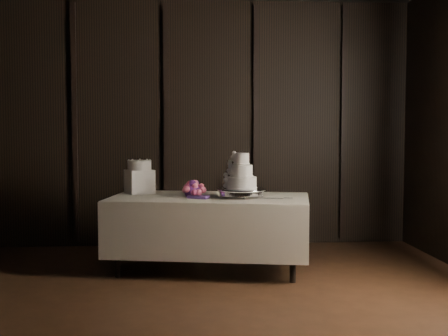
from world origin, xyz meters
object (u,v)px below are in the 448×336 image
(wedding_cake, at_px, (239,175))
(small_cake, at_px, (139,165))
(cake_stand, at_px, (242,193))
(bouquet, at_px, (193,190))
(display_table, at_px, (209,230))
(box_pedestal, at_px, (140,182))

(wedding_cake, relative_size, small_cake, 1.43)
(cake_stand, bearing_deg, bouquet, 168.15)
(wedding_cake, bearing_deg, cake_stand, 36.97)
(cake_stand, bearing_deg, display_table, 158.48)
(wedding_cake, bearing_deg, bouquet, 172.92)
(display_table, height_order, wedding_cake, wedding_cake)
(wedding_cake, bearing_deg, box_pedestal, 161.14)
(cake_stand, relative_size, box_pedestal, 1.86)
(wedding_cake, distance_m, box_pedestal, 1.13)
(box_pedestal, bearing_deg, small_cake, 0.00)
(small_cake, bearing_deg, box_pedestal, 0.00)
(box_pedestal, bearing_deg, wedding_cake, -26.08)
(box_pedestal, bearing_deg, cake_stand, -24.82)
(cake_stand, bearing_deg, box_pedestal, 155.18)
(bouquet, bearing_deg, box_pedestal, 145.77)
(wedding_cake, distance_m, bouquet, 0.49)
(cake_stand, relative_size, bouquet, 1.17)
(wedding_cake, relative_size, bouquet, 0.86)
(cake_stand, relative_size, small_cake, 1.93)
(display_table, distance_m, bouquet, 0.44)
(bouquet, xyz_separation_m, box_pedestal, (-0.56, 0.38, 0.06))
(display_table, xyz_separation_m, small_cake, (-0.72, 0.35, 0.64))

